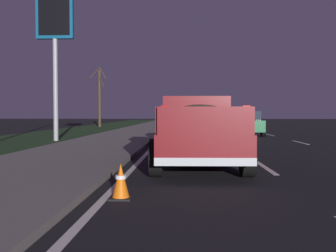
{
  "coord_description": "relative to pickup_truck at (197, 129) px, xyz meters",
  "views": [
    {
      "loc": [
        -0.36,
        3.83,
        1.39
      ],
      "look_at": [
        11.08,
        4.35,
        1.01
      ],
      "focal_mm": 39.23,
      "sensor_mm": 36.0,
      "label": 1
    }
  ],
  "objects": [
    {
      "name": "ground",
      "position": [
        17.46,
        -3.5,
        -0.98
      ],
      "size": [
        144.0,
        144.0,
        0.0
      ],
      "primitive_type": "plane",
      "color": "black"
    },
    {
      "name": "sidewalk_shoulder",
      "position": [
        17.46,
        3.95,
        -0.92
      ],
      "size": [
        108.0,
        4.0,
        0.12
      ],
      "primitive_type": "cube",
      "color": "slate",
      "rests_on": "ground"
    },
    {
      "name": "grass_verge",
      "position": [
        17.46,
        8.95,
        -0.98
      ],
      "size": [
        108.0,
        6.0,
        0.01
      ],
      "primitive_type": "cube",
      "color": "#1E3819",
      "rests_on": "ground"
    },
    {
      "name": "lane_markings",
      "position": [
        20.54,
        -0.43,
        -0.98
      ],
      "size": [
        108.0,
        7.04,
        0.01
      ],
      "color": "silver",
      "rests_on": "ground"
    },
    {
      "name": "pickup_truck",
      "position": [
        0.0,
        0.0,
        0.0
      ],
      "size": [
        5.47,
        2.37,
        1.87
      ],
      "color": "maroon",
      "rests_on": "ground"
    },
    {
      "name": "sedan_black",
      "position": [
        6.82,
        0.17,
        -0.2
      ],
      "size": [
        4.41,
        2.03,
        1.54
      ],
      "color": "black",
      "rests_on": "ground"
    },
    {
      "name": "sedan_silver",
      "position": [
        27.13,
        -3.3,
        -0.2
      ],
      "size": [
        4.43,
        2.07,
        1.54
      ],
      "color": "#B2B5BA",
      "rests_on": "ground"
    },
    {
      "name": "sedan_green",
      "position": [
        14.07,
        -3.53,
        -0.2
      ],
      "size": [
        4.42,
        2.06,
        1.54
      ],
      "color": "#14592D",
      "rests_on": "ground"
    },
    {
      "name": "sedan_blue",
      "position": [
        18.51,
        0.2,
        -0.2
      ],
      "size": [
        4.42,
        2.06,
        1.54
      ],
      "color": "navy",
      "rests_on": "ground"
    },
    {
      "name": "gas_price_sign",
      "position": [
        8.6,
        6.93,
        4.6
      ],
      "size": [
        0.27,
        1.9,
        7.4
      ],
      "color": "#99999E",
      "rests_on": "ground"
    },
    {
      "name": "bare_tree_far",
      "position": [
        27.9,
        9.16,
        2.16
      ],
      "size": [
        1.13,
        1.8,
        6.24
      ],
      "color": "#423323",
      "rests_on": "ground"
    },
    {
      "name": "traffic_cone_near",
      "position": [
        -4.0,
        1.37,
        -0.7
      ],
      "size": [
        0.36,
        0.36,
        0.58
      ],
      "color": "black",
      "rests_on": "ground"
    }
  ]
}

